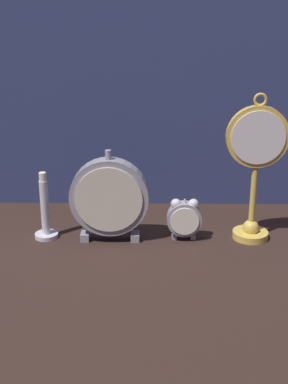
% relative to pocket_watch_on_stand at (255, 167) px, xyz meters
% --- Properties ---
extents(ground_plane, '(4.00, 4.00, 0.00)m').
position_rel_pocket_watch_on_stand_xyz_m(ground_plane, '(-0.25, -0.10, -0.18)').
color(ground_plane, black).
extents(fabric_backdrop_drape, '(1.75, 0.01, 0.60)m').
position_rel_pocket_watch_on_stand_xyz_m(fabric_backdrop_drape, '(-0.25, 0.22, 0.13)').
color(fabric_backdrop_drape, navy).
rests_on(fabric_backdrop_drape, ground_plane).
extents(pocket_watch_on_stand, '(0.14, 0.08, 0.34)m').
position_rel_pocket_watch_on_stand_xyz_m(pocket_watch_on_stand, '(0.00, 0.00, 0.00)').
color(pocket_watch_on_stand, gold).
rests_on(pocket_watch_on_stand, ground_plane).
extents(alarm_clock_twin_bell, '(0.08, 0.03, 0.10)m').
position_rel_pocket_watch_on_stand_xyz_m(alarm_clock_twin_bell, '(-0.16, -0.01, -0.12)').
color(alarm_clock_twin_bell, gray).
rests_on(alarm_clock_twin_bell, ground_plane).
extents(mantel_clock_silver, '(0.18, 0.04, 0.22)m').
position_rel_pocket_watch_on_stand_xyz_m(mantel_clock_silver, '(-0.33, -0.02, -0.07)').
color(mantel_clock_silver, gray).
rests_on(mantel_clock_silver, ground_plane).
extents(brass_candlestick, '(0.05, 0.05, 0.16)m').
position_rel_pocket_watch_on_stand_xyz_m(brass_candlestick, '(-0.48, -0.00, -0.12)').
color(brass_candlestick, silver).
rests_on(brass_candlestick, ground_plane).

